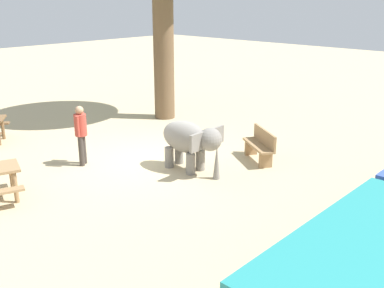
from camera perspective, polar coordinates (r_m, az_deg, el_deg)
The scene contains 4 objects.
ground_plane at distance 12.56m, azimuth -5.78°, elevation -2.03°, with size 60.00×60.00×0.00m, color tan.
elephant at distance 11.50m, azimuth -0.24°, elevation 0.50°, with size 1.26×1.86×1.29m.
person_handler at distance 12.23m, azimuth -13.90°, elevation 1.63°, with size 0.42×0.34×1.62m.
wooden_bench at distance 12.43m, azimuth 8.68°, elevation -0.07°, with size 1.09×1.40×0.88m.
Camera 1 is at (7.67, 8.94, 4.35)m, focal length 42.09 mm.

